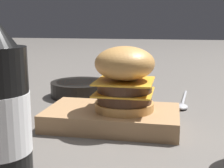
% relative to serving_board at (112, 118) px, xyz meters
% --- Properties ---
extents(ground_plane, '(6.00, 6.00, 0.00)m').
position_rel_serving_board_xyz_m(ground_plane, '(0.04, 0.00, -0.02)').
color(ground_plane, '#5B5651').
extents(serving_board, '(0.25, 0.15, 0.03)m').
position_rel_serving_board_xyz_m(serving_board, '(0.00, 0.00, 0.00)').
color(serving_board, '#A37A51').
rests_on(serving_board, ground_plane).
extents(burger, '(0.11, 0.11, 0.12)m').
position_rel_serving_board_xyz_m(burger, '(0.02, -0.00, 0.08)').
color(burger, tan).
rests_on(burger, serving_board).
extents(side_bowl, '(0.16, 0.16, 0.04)m').
position_rel_serving_board_xyz_m(side_bowl, '(-0.13, 0.23, 0.00)').
color(side_bowl, black).
rests_on(side_bowl, ground_plane).
extents(spoon, '(0.03, 0.18, 0.01)m').
position_rel_serving_board_xyz_m(spoon, '(0.14, 0.18, -0.01)').
color(spoon, '#B2B2B7').
rests_on(spoon, ground_plane).
extents(ketchup_puddle, '(0.07, 0.07, 0.00)m').
position_rel_serving_board_xyz_m(ketchup_puddle, '(-0.19, -0.04, -0.01)').
color(ketchup_puddle, '#B21E14').
rests_on(ketchup_puddle, ground_plane).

